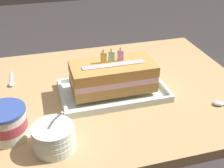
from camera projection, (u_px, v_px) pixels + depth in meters
The scene contains 7 objects.
dining_table at pixel (111, 113), 1.14m from camera, with size 1.01×0.78×0.72m.
foil_tray at pixel (113, 91), 1.05m from camera, with size 0.37×0.23×0.02m.
birthday_cake at pixel (113, 76), 1.02m from camera, with size 0.29×0.14×0.14m.
bowl_stack at pixel (54, 137), 0.80m from camera, with size 0.12×0.12×0.12m.
ice_cream_tub at pixel (6, 123), 0.83m from camera, with size 0.12×0.12×0.09m.
serving_spoon_near_tray at pixel (221, 104), 0.99m from camera, with size 0.12×0.07×0.01m.
serving_spoon_by_bowls at pixel (11, 82), 1.11m from camera, with size 0.02×0.12×0.01m.
Camera 1 is at (-0.24, -0.89, 1.29)m, focal length 46.91 mm.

